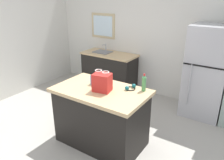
# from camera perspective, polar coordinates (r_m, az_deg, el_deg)

# --- Properties ---
(ground) EXTENTS (6.48, 6.48, 0.00)m
(ground) POSITION_cam_1_polar(r_m,az_deg,el_deg) (3.69, -5.14, -16.21)
(ground) COLOR #ADA89E
(back_wall) EXTENTS (5.40, 0.13, 2.68)m
(back_wall) POSITION_cam_1_polar(r_m,az_deg,el_deg) (5.09, 11.37, 10.85)
(back_wall) COLOR silver
(back_wall) RESTS_ON ground
(kitchen_island) EXTENTS (1.38, 0.83, 0.92)m
(kitchen_island) POSITION_cam_1_polar(r_m,az_deg,el_deg) (3.50, -2.75, -9.26)
(kitchen_island) COLOR black
(kitchen_island) RESTS_ON ground
(refrigerator) EXTENTS (0.72, 0.71, 1.72)m
(refrigerator) POSITION_cam_1_polar(r_m,az_deg,el_deg) (4.50, 22.92, 1.80)
(refrigerator) COLOR #B7B7BC
(refrigerator) RESTS_ON ground
(sink_counter) EXTENTS (1.33, 0.60, 1.07)m
(sink_counter) POSITION_cam_1_polar(r_m,az_deg,el_deg) (5.48, -0.75, 2.43)
(sink_counter) COLOR black
(sink_counter) RESTS_ON ground
(shopping_bag) EXTENTS (0.28, 0.23, 0.31)m
(shopping_bag) POSITION_cam_1_polar(r_m,az_deg,el_deg) (3.19, -2.52, -0.57)
(shopping_bag) COLOR red
(shopping_bag) RESTS_ON kitchen_island
(small_box) EXTENTS (0.13, 0.14, 0.15)m
(small_box) POSITION_cam_1_polar(r_m,az_deg,el_deg) (3.47, -4.14, 0.22)
(small_box) COLOR #4775B7
(small_box) RESTS_ON kitchen_island
(bottle) EXTENTS (0.06, 0.06, 0.26)m
(bottle) POSITION_cam_1_polar(r_m,az_deg,el_deg) (3.23, 8.12, -0.81)
(bottle) COLOR #4C9956
(bottle) RESTS_ON kitchen_island
(ear_defenders) EXTENTS (0.19, 0.19, 0.06)m
(ear_defenders) POSITION_cam_1_polar(r_m,az_deg,el_deg) (3.30, 4.71, -1.93)
(ear_defenders) COLOR black
(ear_defenders) RESTS_ON kitchen_island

